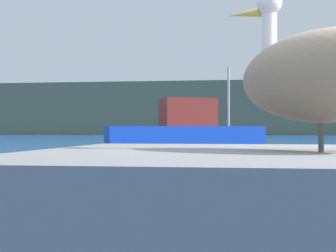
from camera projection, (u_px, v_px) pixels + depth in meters
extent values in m
cube|color=#5B664C|center=(261.00, 109.00, 80.07)|extent=(140.00, 15.99, 7.28)
cube|color=gray|center=(324.00, 214.00, 3.07)|extent=(3.31, 2.76, 0.70)
ellipsoid|color=gray|center=(323.00, 76.00, 3.08)|extent=(1.20, 1.22, 0.53)
cylinder|color=white|center=(270.00, 39.00, 3.42)|extent=(0.09, 0.09, 0.36)
sphere|color=white|center=(269.00, 3.00, 3.42)|extent=(0.16, 0.16, 0.16)
cone|color=gold|center=(243.00, 14.00, 3.62)|extent=(0.27, 0.28, 0.09)
cylinder|color=#4C4742|center=(321.00, 137.00, 2.97)|extent=(0.03, 0.03, 0.16)
cube|color=blue|center=(184.00, 136.00, 26.92)|extent=(7.86, 4.94, 0.95)
cube|color=maroon|center=(188.00, 112.00, 26.96)|extent=(3.03, 2.68, 1.35)
cylinder|color=#B2B2B2|center=(228.00, 96.00, 27.47)|extent=(0.12, 0.12, 2.96)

